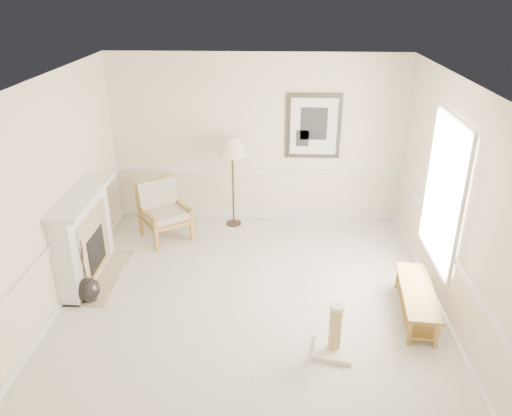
{
  "coord_description": "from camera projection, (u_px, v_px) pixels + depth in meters",
  "views": [
    {
      "loc": [
        0.32,
        -5.49,
        3.93
      ],
      "look_at": [
        0.06,
        0.7,
        1.1
      ],
      "focal_mm": 35.0,
      "sensor_mm": 36.0,
      "label": 1
    }
  ],
  "objects": [
    {
      "name": "floor_vase",
      "position": [
        88.0,
        290.0,
        6.64
      ],
      "size": [
        0.32,
        0.32,
        0.94
      ],
      "rotation": [
        0.0,
        0.0,
        0.15
      ],
      "color": "black",
      "rests_on": "ground"
    },
    {
      "name": "floor_lamp",
      "position": [
        232.0,
        149.0,
        8.25
      ],
      "size": [
        0.62,
        0.62,
        1.6
      ],
      "rotation": [
        0.0,
        0.0,
        0.27
      ],
      "color": "black",
      "rests_on": "ground"
    },
    {
      "name": "fireplace",
      "position": [
        85.0,
        237.0,
        7.0
      ],
      "size": [
        0.64,
        1.64,
        1.31
      ],
      "color": "white",
      "rests_on": "ground"
    },
    {
      "name": "scratching_post",
      "position": [
        335.0,
        337.0,
        5.72
      ],
      "size": [
        0.53,
        0.53,
        0.64
      ],
      "rotation": [
        0.0,
        0.0,
        -0.2
      ],
      "color": "silver",
      "rests_on": "ground"
    },
    {
      "name": "ground",
      "position": [
        249.0,
        304.0,
        6.64
      ],
      "size": [
        5.5,
        5.5,
        0.0
      ],
      "primitive_type": "plane",
      "color": "silver",
      "rests_on": "ground"
    },
    {
      "name": "armchair",
      "position": [
        162.0,
        208.0,
        8.23
      ],
      "size": [
        1.03,
        1.04,
        0.95
      ],
      "rotation": [
        0.0,
        0.0,
        0.63
      ],
      "color": "olive",
      "rests_on": "ground"
    },
    {
      "name": "room",
      "position": [
        260.0,
        171.0,
        5.93
      ],
      "size": [
        5.04,
        5.54,
        2.92
      ],
      "color": "beige",
      "rests_on": "ground"
    },
    {
      "name": "bench",
      "position": [
        417.0,
        298.0,
        6.33
      ],
      "size": [
        0.54,
        1.37,
        0.38
      ],
      "rotation": [
        0.0,
        0.0,
        -0.1
      ],
      "color": "olive",
      "rests_on": "ground"
    }
  ]
}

